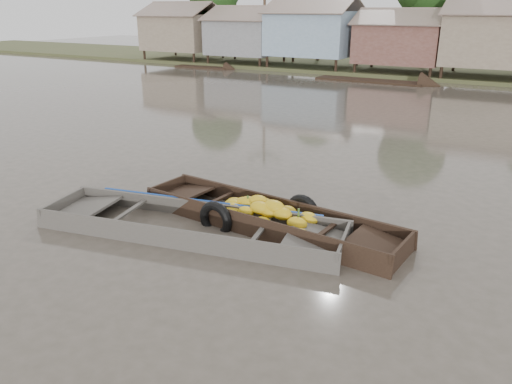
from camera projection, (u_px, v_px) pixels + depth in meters
The scene contains 3 objects.
ground at pixel (203, 248), 10.13m from camera, with size 120.00×120.00×0.00m, color #474136.
banana_boat at pixel (263, 217), 11.15m from camera, with size 6.37×2.06×0.89m.
viewer_boat at pixel (192, 230), 10.84m from camera, with size 6.96×3.04×0.54m.
Camera 1 is at (5.44, -7.37, 4.60)m, focal length 35.00 mm.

